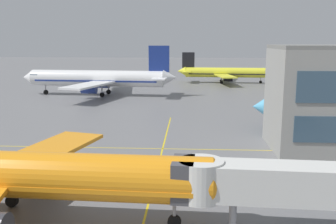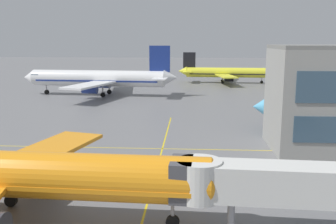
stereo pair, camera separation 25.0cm
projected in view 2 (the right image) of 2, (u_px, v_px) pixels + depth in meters
The scene contains 5 objects.
airliner_front_gate at pixel (9, 175), 29.63m from camera, with size 36.16×31.21×11.25m.
airliner_third_row at pixel (100, 79), 98.01m from camera, with size 41.30×35.53×12.83m.
airliner_far_left_stand at pixel (226, 73), 126.53m from camera, with size 32.68×28.19×10.17m.
taxiway_markings at pixel (147, 203), 33.53m from camera, with size 154.18×75.30×0.01m.
jet_bridge at pixel (277, 184), 27.21m from camera, with size 18.26×3.93×5.58m.
Camera 2 is at (3.81, -16.15, 14.19)m, focal length 40.55 mm.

